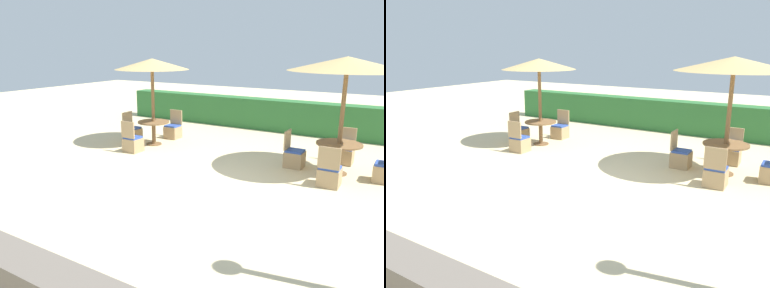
% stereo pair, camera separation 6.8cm
% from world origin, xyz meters
% --- Properties ---
extents(ground_plane, '(40.00, 40.00, 0.00)m').
position_xyz_m(ground_plane, '(0.00, 0.00, 0.00)').
color(ground_plane, beige).
extents(hedge_row, '(13.00, 0.70, 1.12)m').
position_xyz_m(hedge_row, '(0.00, 6.89, 0.56)').
color(hedge_row, '#2D6B33').
rests_on(hedge_row, ground_plane).
extents(stone_border, '(10.00, 0.56, 0.41)m').
position_xyz_m(stone_border, '(0.00, -3.74, 0.20)').
color(stone_border, '#6B6056').
rests_on(stone_border, ground_plane).
extents(parasol_back_right, '(2.66, 2.66, 2.77)m').
position_xyz_m(parasol_back_right, '(2.66, 2.95, 2.60)').
color(parasol_back_right, brown).
rests_on(parasol_back_right, ground_plane).
extents(round_table_back_right, '(1.06, 1.06, 0.76)m').
position_xyz_m(round_table_back_right, '(2.66, 2.95, 0.60)').
color(round_table_back_right, brown).
rests_on(round_table_back_right, ground_plane).
extents(patio_chair_back_right_north, '(0.46, 0.46, 0.93)m').
position_xyz_m(patio_chair_back_right_north, '(2.65, 3.91, 0.26)').
color(patio_chair_back_right_north, tan).
rests_on(patio_chair_back_right_north, ground_plane).
extents(patio_chair_back_right_south, '(0.46, 0.46, 0.93)m').
position_xyz_m(patio_chair_back_right_south, '(2.68, 1.98, 0.26)').
color(patio_chair_back_right_south, tan).
rests_on(patio_chair_back_right_south, ground_plane).
extents(patio_chair_back_right_west, '(0.46, 0.46, 0.93)m').
position_xyz_m(patio_chair_back_right_west, '(1.61, 2.93, 0.26)').
color(patio_chair_back_right_west, tan).
rests_on(patio_chair_back_right_west, ground_plane).
extents(parasol_back_left, '(2.23, 2.23, 2.64)m').
position_xyz_m(parasol_back_left, '(-2.80, 2.89, 2.46)').
color(parasol_back_left, brown).
rests_on(parasol_back_left, ground_plane).
extents(round_table_back_left, '(0.98, 0.98, 0.74)m').
position_xyz_m(round_table_back_left, '(-2.80, 2.89, 0.56)').
color(round_table_back_left, brown).
rests_on(round_table_back_left, ground_plane).
extents(patio_chair_back_left_south, '(0.46, 0.46, 0.93)m').
position_xyz_m(patio_chair_back_left_south, '(-2.82, 1.89, 0.26)').
color(patio_chair_back_left_south, tan).
rests_on(patio_chair_back_left_south, ground_plane).
extents(patio_chair_back_left_west, '(0.46, 0.46, 0.93)m').
position_xyz_m(patio_chair_back_left_west, '(-3.70, 2.92, 0.26)').
color(patio_chair_back_left_west, tan).
rests_on(patio_chair_back_left_west, ground_plane).
extents(patio_chair_back_left_north, '(0.46, 0.46, 0.93)m').
position_xyz_m(patio_chair_back_left_north, '(-2.77, 3.90, 0.26)').
color(patio_chair_back_left_north, tan).
rests_on(patio_chair_back_left_north, ground_plane).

